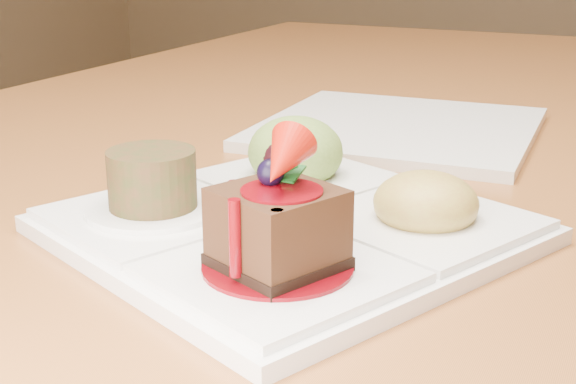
% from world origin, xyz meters
% --- Properties ---
extents(dining_table, '(1.00, 1.80, 0.75)m').
position_xyz_m(dining_table, '(0.00, 0.00, 0.68)').
color(dining_table, '#9E5629').
rests_on(dining_table, ground).
extents(sampler_plate, '(0.38, 0.38, 0.11)m').
position_xyz_m(sampler_plate, '(0.11, -0.40, 0.77)').
color(sampler_plate, white).
rests_on(sampler_plate, dining_table).
extents(second_plate, '(0.30, 0.30, 0.01)m').
position_xyz_m(second_plate, '(0.08, -0.07, 0.76)').
color(second_plate, white).
rests_on(second_plate, dining_table).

